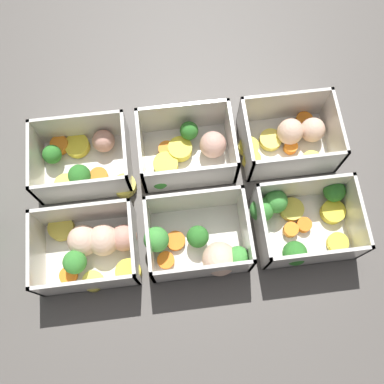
{
  "coord_description": "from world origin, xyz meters",
  "views": [
    {
      "loc": [
        -0.03,
        -0.22,
        0.68
      ],
      "look_at": [
        0.0,
        0.0,
        0.03
      ],
      "focal_mm": 42.0,
      "sensor_mm": 36.0,
      "label": 1
    }
  ],
  "objects": [
    {
      "name": "container_near_center",
      "position": [
        0.0,
        -0.08,
        0.03
      ],
      "size": [
        0.15,
        0.12,
        0.08
      ],
      "color": "silver",
      "rests_on": "ground_plane"
    },
    {
      "name": "container_far_left",
      "position": [
        -0.16,
        0.07,
        0.03
      ],
      "size": [
        0.16,
        0.13,
        0.08
      ],
      "color": "silver",
      "rests_on": "ground_plane"
    },
    {
      "name": "container_far_center",
      "position": [
        0.0,
        0.07,
        0.03
      ],
      "size": [
        0.15,
        0.12,
        0.08
      ],
      "color": "silver",
      "rests_on": "ground_plane"
    },
    {
      "name": "ground_plane",
      "position": [
        0.0,
        0.0,
        0.0
      ],
      "size": [
        4.0,
        4.0,
        0.0
      ],
      "primitive_type": "plane",
      "color": "#56514C"
    },
    {
      "name": "container_far_right",
      "position": [
        0.17,
        0.07,
        0.02
      ],
      "size": [
        0.16,
        0.12,
        0.08
      ],
      "color": "silver",
      "rests_on": "ground_plane"
    },
    {
      "name": "container_near_right",
      "position": [
        0.16,
        -0.06,
        0.03
      ],
      "size": [
        0.15,
        0.12,
        0.08
      ],
      "color": "silver",
      "rests_on": "ground_plane"
    },
    {
      "name": "container_near_left",
      "position": [
        -0.15,
        -0.07,
        0.03
      ],
      "size": [
        0.16,
        0.13,
        0.08
      ],
      "color": "silver",
      "rests_on": "ground_plane"
    }
  ]
}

